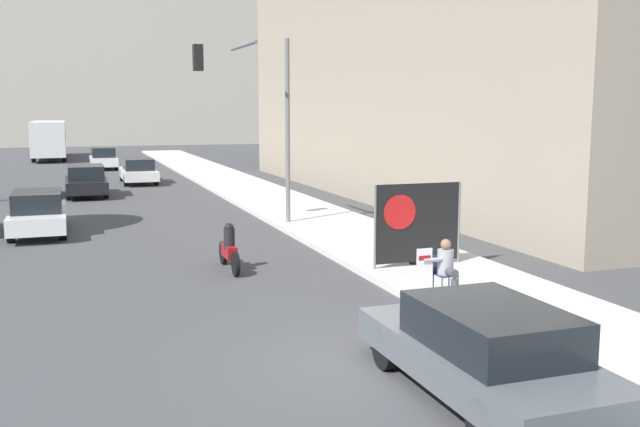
% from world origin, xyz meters
% --- Properties ---
extents(ground_plane, '(160.00, 160.00, 0.00)m').
position_xyz_m(ground_plane, '(0.00, 0.00, 0.00)').
color(ground_plane, '#444447').
extents(sidewalk_curb, '(3.61, 90.00, 0.16)m').
position_xyz_m(sidewalk_curb, '(3.86, 15.00, 0.08)').
color(sidewalk_curb, beige).
rests_on(sidewalk_curb, ground_plane).
extents(seated_protester, '(0.91, 0.77, 1.21)m').
position_xyz_m(seated_protester, '(2.74, 2.81, 0.81)').
color(seated_protester, '#474C56').
rests_on(seated_protester, sidewalk_curb).
extents(jogger_on_sidewalk, '(0.34, 0.34, 1.64)m').
position_xyz_m(jogger_on_sidewalk, '(3.62, 5.96, 0.99)').
color(jogger_on_sidewalk, black).
rests_on(jogger_on_sidewalk, sidewalk_curb).
extents(protest_banner, '(2.37, 0.06, 2.06)m').
position_xyz_m(protest_banner, '(3.55, 5.74, 1.24)').
color(protest_banner, slate).
rests_on(protest_banner, sidewalk_curb).
extents(traffic_light_pole, '(3.26, 3.03, 6.24)m').
position_xyz_m(traffic_light_pole, '(1.50, 13.56, 4.35)').
color(traffic_light_pole, slate).
rests_on(traffic_light_pole, sidewalk_curb).
extents(parked_car_curbside, '(1.87, 4.57, 1.36)m').
position_xyz_m(parked_car_curbside, '(0.84, -1.65, 0.69)').
color(parked_car_curbside, '#565B60').
rests_on(parked_car_curbside, ground_plane).
extents(car_on_road_nearest, '(1.71, 4.55, 1.42)m').
position_xyz_m(car_on_road_nearest, '(-5.55, 14.73, 0.71)').
color(car_on_road_nearest, white).
rests_on(car_on_road_nearest, ground_plane).
extents(car_on_road_midblock, '(1.83, 4.50, 1.46)m').
position_xyz_m(car_on_road_midblock, '(-3.81, 25.09, 0.73)').
color(car_on_road_midblock, black).
rests_on(car_on_road_midblock, ground_plane).
extents(car_on_road_distant, '(1.77, 4.70, 1.38)m').
position_xyz_m(car_on_road_distant, '(-0.95, 30.36, 0.70)').
color(car_on_road_distant, white).
rests_on(car_on_road_distant, ground_plane).
extents(car_on_road_far_lane, '(1.72, 4.15, 1.49)m').
position_xyz_m(car_on_road_far_lane, '(-2.30, 40.90, 0.74)').
color(car_on_road_far_lane, white).
rests_on(car_on_road_far_lane, ground_plane).
extents(city_bus_on_road, '(2.55, 12.02, 3.09)m').
position_xyz_m(city_bus_on_road, '(-5.99, 53.13, 1.79)').
color(city_bus_on_road, silver).
rests_on(city_bus_on_road, ground_plane).
extents(motorcycle_on_road, '(0.28, 2.07, 1.21)m').
position_xyz_m(motorcycle_on_road, '(-0.82, 7.48, 0.53)').
color(motorcycle_on_road, maroon).
rests_on(motorcycle_on_road, ground_plane).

